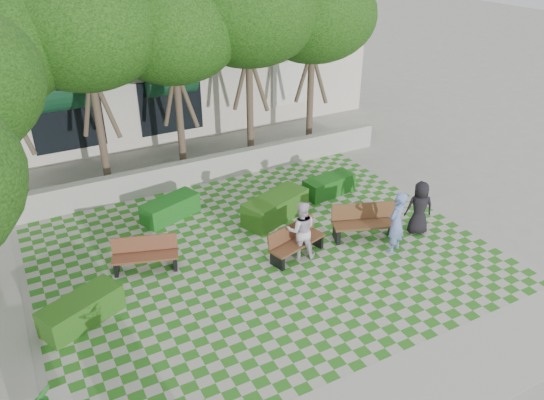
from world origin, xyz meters
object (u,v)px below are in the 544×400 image
hedge_midleft (170,208)px  hedge_midright (275,208)px  person_white (301,230)px  bench_mid (296,242)px  hedge_east (329,186)px  bench_east (365,222)px  person_dark (419,208)px  bench_west (145,255)px  hedge_west (82,310)px  person_blue (396,222)px

hedge_midleft → hedge_midright: bearing=-29.2°
hedge_midleft → person_white: (2.49, -3.76, 0.52)m
bench_mid → hedge_east: size_ratio=1.02×
bench_east → bench_mid: bearing=-162.9°
bench_mid → person_dark: bearing=-25.1°
hedge_east → hedge_midright: hedge_midright is taller
person_dark → person_white: size_ratio=0.98×
person_dark → person_white: 3.76m
hedge_midright → hedge_midleft: bearing=150.8°
hedge_east → bench_east: bearing=-102.1°
bench_east → hedge_midright: bench_east is taller
person_dark → hedge_east: bearing=-51.3°
bench_west → hedge_midleft: (1.46, 2.32, -0.11)m
bench_mid → person_white: 0.43m
hedge_midleft → bench_west: bearing=-122.3°
hedge_west → person_dark: 9.61m
bench_west → hedge_midright: size_ratio=0.82×
hedge_east → hedge_west: hedge_west is taller
hedge_midleft → bench_east: bearing=-39.0°
hedge_midleft → hedge_west: hedge_west is taller
hedge_east → person_blue: size_ratio=0.97×
hedge_east → person_dark: (0.95, -3.31, 0.51)m
bench_mid → person_blue: bearing=-39.1°
person_blue → hedge_west: bearing=-31.5°
hedge_west → person_white: (5.86, -0.06, 0.51)m
bench_east → bench_west: bearing=-173.3°
hedge_west → person_white: size_ratio=1.12×
bench_east → person_white: bearing=-160.3°
bench_east → hedge_west: 8.04m
bench_east → bench_mid: 2.28m
bench_mid → hedge_midright: (0.47, 2.05, -0.05)m
hedge_west → person_white: 5.88m
hedge_midright → hedge_midleft: size_ratio=1.21×
bench_mid → hedge_midleft: (-2.39, 3.65, -0.12)m
bench_east → person_dark: size_ratio=1.23×
person_white → hedge_east: bearing=-110.4°
hedge_midleft → person_dark: person_dark is taller
hedge_east → bench_mid: bearing=-137.1°
bench_mid → hedge_west: 5.76m
bench_east → person_blue: (0.28, -0.99, 0.44)m
hedge_east → hedge_west: (-8.63, -2.71, 0.02)m
bench_mid → bench_east: bearing=-18.6°
person_white → person_dark: bearing=-163.6°
bench_west → hedge_west: size_ratio=0.96×
person_dark → person_white: bearing=14.4°
hedge_midright → hedge_midleft: 3.28m
person_blue → person_white: size_ratio=1.09×
hedge_east → person_dark: 3.48m
bench_west → person_blue: size_ratio=0.98×
hedge_midright → person_blue: 3.82m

